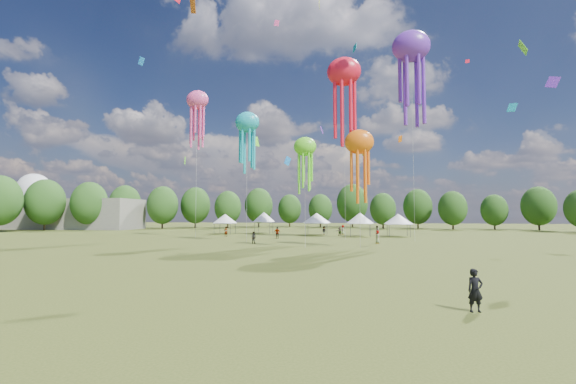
# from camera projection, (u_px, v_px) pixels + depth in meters

# --- Properties ---
(ground) EXTENTS (300.00, 300.00, 0.00)m
(ground) POSITION_uv_depth(u_px,v_px,m) (268.00, 300.00, 17.31)
(ground) COLOR #384416
(ground) RESTS_ON ground
(observer_main) EXTENTS (0.72, 0.54, 1.78)m
(observer_main) POSITION_uv_depth(u_px,v_px,m) (475.00, 290.00, 15.30)
(observer_main) COLOR black
(observer_main) RESTS_ON ground
(spectator_near) EXTENTS (0.91, 0.77, 1.63)m
(spectator_near) POSITION_uv_depth(u_px,v_px,m) (254.00, 238.00, 50.69)
(spectator_near) COLOR gray
(spectator_near) RESTS_ON ground
(spectators_far) EXTENTS (27.90, 22.52, 1.92)m
(spectators_far) POSITION_uv_depth(u_px,v_px,m) (331.00, 232.00, 66.55)
(spectators_far) COLOR gray
(spectators_far) RESTS_ON ground
(festival_tents) EXTENTS (38.52, 11.76, 4.45)m
(festival_tents) POSITION_uv_depth(u_px,v_px,m) (313.00, 218.00, 70.98)
(festival_tents) COLOR #47474C
(festival_tents) RESTS_ON ground
(show_kites) EXTENTS (40.31, 18.80, 32.02)m
(show_kites) POSITION_uv_depth(u_px,v_px,m) (340.00, 94.00, 56.89)
(show_kites) COLOR #16A9C0
(show_kites) RESTS_ON ground
(small_kites) EXTENTS (72.09, 51.18, 40.82)m
(small_kites) POSITION_uv_depth(u_px,v_px,m) (322.00, 51.00, 61.22)
(small_kites) COLOR #16A9C0
(small_kites) RESTS_ON ground
(treeline) EXTENTS (201.57, 95.24, 13.43)m
(treeline) POSITION_uv_depth(u_px,v_px,m) (313.00, 202.00, 79.90)
(treeline) COLOR #38281C
(treeline) RESTS_ON ground
(hangar) EXTENTS (40.00, 12.00, 8.00)m
(hangar) POSITION_uv_depth(u_px,v_px,m) (66.00, 214.00, 100.12)
(hangar) COLOR gray
(hangar) RESTS_ON ground
(radome) EXTENTS (9.00, 9.00, 16.00)m
(radome) POSITION_uv_depth(u_px,v_px,m) (34.00, 194.00, 108.98)
(radome) COLOR white
(radome) RESTS_ON ground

